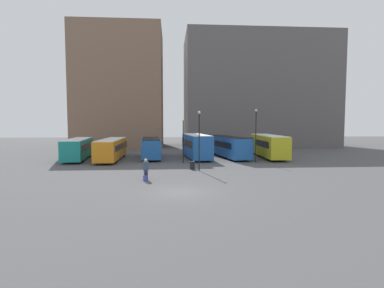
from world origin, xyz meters
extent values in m
plane|color=#4C4C4F|center=(0.00, 0.00, 0.00)|extent=(160.00, 160.00, 0.00)
cube|color=#7F604C|center=(-10.97, 42.02, 11.91)|extent=(17.13, 13.18, 23.82)
cube|color=#5B5656|center=(17.54, 42.02, 11.34)|extent=(30.27, 15.15, 22.67)
cube|color=#19847F|center=(-12.99, 19.56, 1.48)|extent=(3.41, 10.09, 2.44)
cube|color=black|center=(-13.40, 23.60, 1.78)|extent=(2.63, 2.06, 0.93)
cube|color=black|center=(-12.90, 18.68, 1.78)|extent=(3.08, 6.55, 0.73)
cube|color=white|center=(-12.99, 19.56, 2.74)|extent=(3.20, 9.87, 0.08)
cylinder|color=black|center=(-13.30, 22.61, 0.47)|extent=(2.40, 1.17, 0.94)
cylinder|color=black|center=(-12.67, 16.51, 0.47)|extent=(2.40, 1.17, 0.94)
cube|color=orange|center=(-8.51, 19.06, 1.48)|extent=(2.56, 11.01, 2.41)
cube|color=black|center=(-8.55, 23.56, 1.78)|extent=(2.52, 2.04, 0.91)
cube|color=black|center=(-8.50, 18.07, 1.78)|extent=(2.55, 7.06, 0.72)
cube|color=white|center=(-8.51, 19.06, 2.72)|extent=(2.36, 10.79, 0.08)
cylinder|color=black|center=(-8.54, 22.46, 0.50)|extent=(2.37, 1.03, 1.01)
cylinder|color=black|center=(-8.48, 15.65, 0.50)|extent=(2.37, 1.03, 1.01)
cube|color=#1E56A3|center=(-3.43, 20.69, 1.48)|extent=(3.12, 9.67, 2.41)
cube|color=black|center=(-3.70, 24.59, 1.78)|extent=(2.62, 1.92, 0.92)
cube|color=black|center=(-3.37, 19.84, 1.78)|extent=(2.91, 6.25, 0.72)
cube|color=black|center=(-3.43, 20.69, 2.73)|extent=(2.91, 9.46, 0.08)
cylinder|color=black|center=(-3.64, 23.64, 0.49)|extent=(2.42, 1.15, 0.99)
cylinder|color=black|center=(-3.22, 17.75, 0.49)|extent=(2.42, 1.15, 0.99)
cube|color=#1E56A3|center=(2.81, 19.74, 1.74)|extent=(3.51, 9.56, 2.96)
cube|color=black|center=(2.42, 23.56, 2.11)|extent=(2.77, 1.98, 1.13)
cube|color=black|center=(2.90, 18.91, 2.11)|extent=(3.20, 6.22, 0.89)
cube|color=white|center=(2.81, 19.74, 3.26)|extent=(3.29, 9.36, 0.08)
cylinder|color=black|center=(2.51, 22.63, 0.46)|extent=(2.55, 1.17, 0.92)
cylinder|color=black|center=(3.11, 16.86, 0.46)|extent=(2.55, 1.17, 0.92)
cube|color=#1E56A3|center=(7.48, 21.03, 1.56)|extent=(4.17, 11.83, 2.63)
cube|color=black|center=(6.81, 25.73, 1.89)|extent=(2.86, 2.47, 1.00)
cube|color=black|center=(7.63, 20.00, 1.89)|extent=(3.60, 7.71, 0.79)
cube|color=black|center=(7.48, 21.03, 2.92)|extent=(3.93, 11.57, 0.08)
cylinder|color=black|center=(6.97, 24.59, 0.45)|extent=(2.55, 1.25, 0.91)
cylinder|color=black|center=(8.00, 17.48, 0.45)|extent=(2.55, 1.25, 0.91)
cube|color=gold|center=(12.99, 20.08, 1.70)|extent=(2.95, 11.04, 2.79)
cube|color=black|center=(13.15, 24.57, 2.05)|extent=(2.67, 2.10, 1.06)
cube|color=black|center=(12.95, 19.10, 2.05)|extent=(2.84, 7.10, 0.84)
cube|color=white|center=(12.99, 20.08, 3.13)|extent=(2.74, 10.81, 0.08)
cylinder|color=black|center=(13.11, 23.47, 0.55)|extent=(2.49, 1.18, 1.09)
cylinder|color=black|center=(12.87, 16.69, 0.55)|extent=(2.49, 1.18, 1.09)
cylinder|color=#382D4C|center=(-2.95, 4.78, 0.42)|extent=(0.22, 0.22, 0.84)
cylinder|color=#382D4C|center=(-2.78, 4.85, 0.42)|extent=(0.22, 0.22, 0.84)
cylinder|color=#334766|center=(-2.87, 4.81, 1.20)|extent=(0.63, 0.63, 0.73)
sphere|color=beige|center=(-2.87, 4.81, 1.70)|extent=(0.27, 0.27, 0.27)
cube|color=#334CB2|center=(-2.91, 4.30, 0.24)|extent=(0.35, 0.40, 0.48)
cube|color=black|center=(-2.86, 4.19, 0.59)|extent=(0.13, 0.08, 0.22)
cylinder|color=black|center=(2.16, 9.25, 2.92)|extent=(0.12, 0.12, 5.85)
sphere|color=beige|center=(2.16, 9.25, 5.93)|extent=(0.28, 0.28, 0.28)
cylinder|color=black|center=(9.72, 15.16, 3.15)|extent=(0.12, 0.12, 6.31)
sphere|color=beige|center=(9.72, 15.16, 6.39)|extent=(0.28, 0.28, 0.28)
cylinder|color=black|center=(0.80, 15.33, 2.56)|extent=(0.12, 0.12, 5.11)
sphere|color=beige|center=(0.80, 15.33, 5.20)|extent=(0.28, 0.28, 0.28)
cylinder|color=black|center=(1.54, 10.23, 0.42)|extent=(0.52, 0.52, 0.85)
camera|label=1|loc=(-0.74, -20.87, 4.94)|focal=28.00mm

